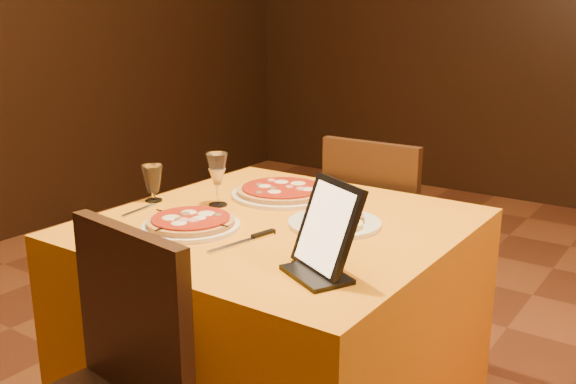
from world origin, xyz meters
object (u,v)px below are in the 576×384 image
Objects in this scene: chair_main_far at (388,238)px; water_glass at (153,184)px; pizza_far at (282,192)px; wine_glass at (217,179)px; tablet at (327,227)px; pizza_near at (191,223)px; main_table at (279,327)px.

water_glass is at bearing 60.26° from chair_main_far.
pizza_far is 1.96× the size of wine_glass.
pizza_near is at bearing -159.05° from tablet.
pizza_near is (-0.18, -1.02, 0.31)m from chair_main_far.
pizza_far is (0.02, 0.46, 0.00)m from pizza_near.
wine_glass reaches higher than pizza_far.
chair_main_far reaches higher than water_glass.
water_glass is 0.87m from tablet.
chair_main_far is (0.00, 0.81, 0.08)m from main_table.
chair_main_far reaches higher than main_table.
main_table is 0.55m from wine_glass.
tablet is at bearing -13.08° from water_glass.
wine_glass is 1.46× the size of water_glass.
water_glass reaches higher than pizza_far.
wine_glass reaches higher than water_glass.
main_table is 0.49m from pizza_far.
pizza_far is 0.27m from wine_glass.
main_table is 5.79× the size of wine_glass.
tablet is at bearing -24.76° from wine_glass.
tablet is (0.62, -0.28, 0.03)m from wine_glass.
main_table is at bearing 49.15° from pizza_near.
chair_main_far is 2.45× the size of pizza_far.
main_table is 0.66m from tablet.
pizza_near is 0.26m from wine_glass.
chair_main_far is 1.07m from water_glass.
water_glass reaches higher than main_table.
pizza_near is at bearing -130.85° from main_table.
wine_glass is (-0.12, -0.22, 0.08)m from pizza_far.
main_table is 8.46× the size of water_glass.
pizza_far is 2.86× the size of water_glass.
main_table is 0.48m from pizza_near.
tablet is (0.84, -0.20, 0.06)m from water_glass.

